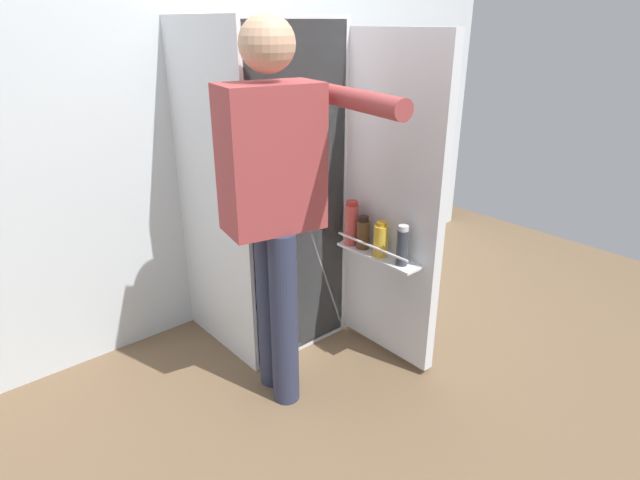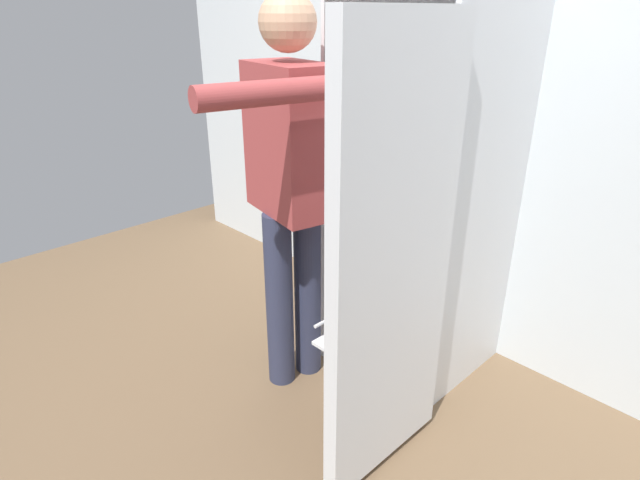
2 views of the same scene
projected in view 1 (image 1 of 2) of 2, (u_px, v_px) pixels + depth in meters
ground_plane at (334, 371)px, 2.61m from camera, size 5.09×5.09×0.00m
kitchen_wall at (217, 92)px, 2.78m from camera, size 4.40×0.10×2.52m
refrigerator at (271, 189)px, 2.68m from camera, size 0.66×1.22×1.64m
person at (275, 190)px, 2.12m from camera, size 0.54×0.75×1.64m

